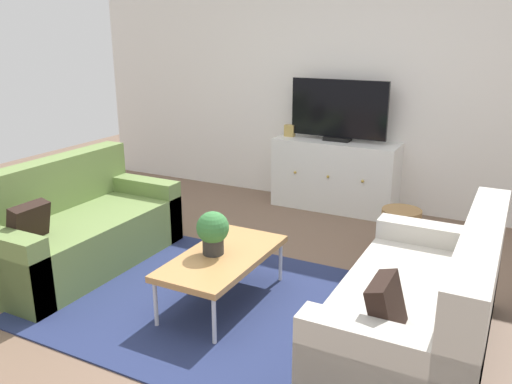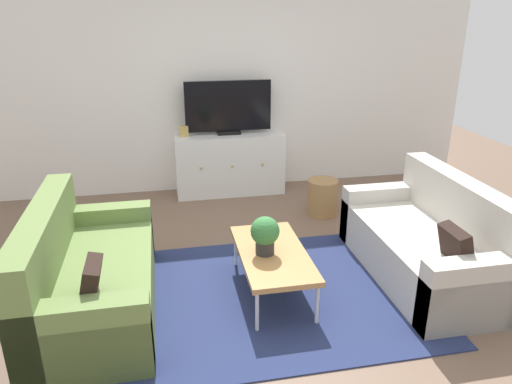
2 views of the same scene
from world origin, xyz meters
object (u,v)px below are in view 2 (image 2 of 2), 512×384
object	(u,v)px
tv_console	(230,164)
wicker_basket	(322,197)
flat_screen_tv	(228,108)
mantel_clock	(184,131)
couch_right_side	(432,246)
coffee_table	(272,255)
potted_plant	(265,234)
couch_left_side	(84,280)

from	to	relation	value
tv_console	wicker_basket	xyz separation A→B (m)	(0.92, -0.90, -0.17)
tv_console	flat_screen_tv	xyz separation A→B (m)	(0.00, 0.02, 0.70)
wicker_basket	mantel_clock	bearing A→B (deg)	148.38
mantel_clock	wicker_basket	size ratio (longest dim) A/B	0.32
couch_right_side	coffee_table	size ratio (longest dim) A/B	1.60
coffee_table	potted_plant	xyz separation A→B (m)	(-0.07, -0.02, 0.20)
potted_plant	coffee_table	bearing A→B (deg)	14.55
potted_plant	flat_screen_tv	xyz separation A→B (m)	(0.07, 2.41, 0.53)
flat_screen_tv	wicker_basket	xyz separation A→B (m)	(0.92, -0.92, -0.87)
flat_screen_tv	couch_left_side	bearing A→B (deg)	-121.41
coffee_table	mantel_clock	size ratio (longest dim) A/B	8.13
tv_console	flat_screen_tv	bearing A→B (deg)	90.00
tv_console	potted_plant	bearing A→B (deg)	-91.64
tv_console	couch_left_side	bearing A→B (deg)	-121.62
potted_plant	flat_screen_tv	size ratio (longest dim) A/B	0.30
tv_console	flat_screen_tv	size ratio (longest dim) A/B	1.28
couch_left_side	wicker_basket	bearing A→B (deg)	31.66
coffee_table	mantel_clock	world-z (taller)	mantel_clock
couch_right_side	tv_console	distance (m)	2.76
potted_plant	mantel_clock	distance (m)	2.45
couch_right_side	wicker_basket	distance (m)	1.55
couch_right_side	tv_console	bearing A→B (deg)	120.72
potted_plant	tv_console	world-z (taller)	tv_console
coffee_table	mantel_clock	xyz separation A→B (m)	(-0.55, 2.37, 0.47)
couch_left_side	flat_screen_tv	distance (m)	2.91
flat_screen_tv	mantel_clock	world-z (taller)	flat_screen_tv
tv_console	mantel_clock	world-z (taller)	mantel_clock
coffee_table	flat_screen_tv	distance (m)	2.50
couch_left_side	flat_screen_tv	world-z (taller)	flat_screen_tv
wicker_basket	couch_left_side	bearing A→B (deg)	-148.34
couch_right_side	couch_left_side	bearing A→B (deg)	180.00
couch_left_side	flat_screen_tv	xyz separation A→B (m)	(1.46, 2.39, 0.79)
couch_left_side	coffee_table	distance (m)	1.46
tv_console	flat_screen_tv	distance (m)	0.70
couch_left_side	mantel_clock	world-z (taller)	mantel_clock
couch_left_side	tv_console	bearing A→B (deg)	58.38
couch_left_side	tv_console	size ratio (longest dim) A/B	1.27
couch_left_side	couch_right_side	bearing A→B (deg)	0.00
coffee_table	flat_screen_tv	xyz separation A→B (m)	(0.00, 2.39, 0.73)
coffee_table	tv_console	world-z (taller)	tv_console
potted_plant	couch_right_side	bearing A→B (deg)	0.63
couch_left_side	potted_plant	world-z (taller)	couch_left_side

